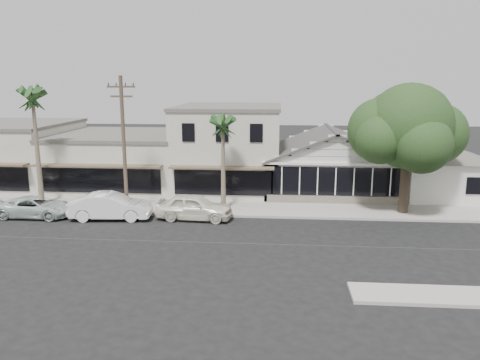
# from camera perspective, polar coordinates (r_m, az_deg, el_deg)

# --- Properties ---
(ground) EXTENTS (140.00, 140.00, 0.00)m
(ground) POSITION_cam_1_polar(r_m,az_deg,el_deg) (25.59, 2.38, -7.80)
(ground) COLOR black
(ground) RESTS_ON ground
(sidewalk_north) EXTENTS (90.00, 3.50, 0.15)m
(sidewalk_north) POSITION_cam_1_polar(r_m,az_deg,el_deg) (33.20, -11.10, -3.22)
(sidewalk_north) COLOR #9E9991
(sidewalk_north) RESTS_ON ground
(corner_shop) EXTENTS (10.40, 8.60, 5.10)m
(corner_shop) POSITION_cam_1_polar(r_m,az_deg,el_deg) (37.26, 10.90, 2.44)
(corner_shop) COLOR white
(corner_shop) RESTS_ON ground
(side_cottage) EXTENTS (6.00, 6.00, 3.00)m
(side_cottage) POSITION_cam_1_polar(r_m,az_deg,el_deg) (38.31, 23.27, 0.23)
(side_cottage) COLOR white
(side_cottage) RESTS_ON ground
(row_building_near) EXTENTS (8.00, 10.00, 6.50)m
(row_building_near) POSITION_cam_1_polar(r_m,az_deg,el_deg) (38.15, -1.28, 3.84)
(row_building_near) COLOR beige
(row_building_near) RESTS_ON ground
(row_building_midnear) EXTENTS (10.00, 10.00, 4.20)m
(row_building_midnear) POSITION_cam_1_polar(r_m,az_deg,el_deg) (40.25, -14.13, 2.25)
(row_building_midnear) COLOR beige
(row_building_midnear) RESTS_ON ground
(row_building_midfar) EXTENTS (11.00, 10.00, 5.00)m
(row_building_midfar) POSITION_cam_1_polar(r_m,az_deg,el_deg) (44.68, -27.04, 2.76)
(row_building_midfar) COLOR beige
(row_building_midfar) RESTS_ON ground
(utility_pole) EXTENTS (1.80, 0.24, 9.00)m
(utility_pole) POSITION_cam_1_polar(r_m,az_deg,el_deg) (31.13, -13.99, 4.50)
(utility_pole) COLOR brown
(utility_pole) RESTS_ON ground
(car_0) EXTENTS (4.95, 2.25, 1.65)m
(car_0) POSITION_cam_1_polar(r_m,az_deg,el_deg) (29.87, -5.60, -3.27)
(car_0) COLOR white
(car_0) RESTS_ON ground
(car_1) EXTENTS (5.25, 2.20, 1.69)m
(car_1) POSITION_cam_1_polar(r_m,az_deg,el_deg) (30.91, -15.50, -3.10)
(car_1) COLOR white
(car_1) RESTS_ON ground
(car_2) EXTENTS (4.81, 2.26, 1.33)m
(car_2) POSITION_cam_1_polar(r_m,az_deg,el_deg) (33.06, -23.61, -3.03)
(car_2) COLOR #B6C4C0
(car_2) RESTS_ON ground
(shade_tree) EXTENTS (7.73, 6.99, 8.58)m
(shade_tree) POSITION_cam_1_polar(r_m,az_deg,el_deg) (32.14, 19.66, 5.92)
(shade_tree) COLOR #403527
(shade_tree) RESTS_ON ground
(palm_east) EXTENTS (3.13, 3.13, 6.89)m
(palm_east) POSITION_cam_1_polar(r_m,az_deg,el_deg) (30.76, -2.11, 6.74)
(palm_east) COLOR #726651
(palm_east) RESTS_ON ground
(palm_mid) EXTENTS (2.98, 2.98, 8.74)m
(palm_mid) POSITION_cam_1_polar(r_m,az_deg,el_deg) (35.04, -23.97, 9.08)
(palm_mid) COLOR #726651
(palm_mid) RESTS_ON ground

